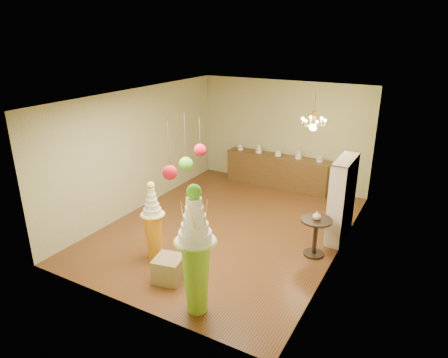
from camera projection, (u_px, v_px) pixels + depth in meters
The scene contains 17 objects.
floor at pixel (228, 227), 9.23m from camera, with size 6.50×6.50×0.00m, color #593318.
ceiling at pixel (228, 96), 8.18m from camera, with size 6.50×6.50×0.00m, color silver.
wall_back at pixel (283, 134), 11.37m from camera, with size 5.00×0.04×3.00m, color tan.
wall_front at pixel (126, 225), 6.05m from camera, with size 5.00×0.04×3.00m, color tan.
wall_left at pixel (139, 150), 9.85m from camera, with size 0.04×6.50×3.00m, color tan.
wall_right at pixel (344, 186), 7.57m from camera, with size 0.04×6.50×3.00m, color tan.
pedestal_green at pixel (196, 261), 6.18m from camera, with size 0.67×0.67×2.19m.
pedestal_orange at pixel (154, 230), 7.75m from camera, with size 0.52×0.52×1.64m.
burlap_riser at pixel (169, 269), 7.21m from camera, with size 0.49×0.49×0.45m, color olive.
sideboard at pixel (277, 170), 11.50m from camera, with size 3.04×0.54×1.16m.
shelving_unit at pixel (342, 199), 8.50m from camera, with size 0.33×1.20×1.80m.
round_table at pixel (315, 232), 7.92m from camera, with size 0.80×0.80×0.80m.
vase at pixel (317, 215), 7.79m from camera, with size 0.17×0.17×0.17m, color #F2DFD1.
pom_red_left at pixel (170, 173), 6.47m from camera, with size 0.24×0.24×1.02m.
pom_green_mid at pixel (186, 164), 7.12m from camera, with size 0.25×0.25×1.09m.
pom_red_right at pixel (200, 150), 6.65m from camera, with size 0.21×0.21×0.71m.
chandelier at pixel (313, 125), 8.87m from camera, with size 0.61×0.61×0.85m.
Camera 1 is at (3.95, -7.26, 4.28)m, focal length 32.00 mm.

